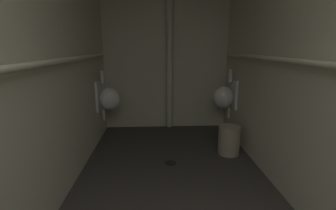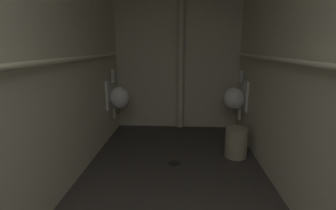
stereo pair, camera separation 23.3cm
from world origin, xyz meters
The scene contains 11 objects.
floor centered at (0.00, 2.18, -0.04)m, with size 2.18×4.49×0.08m, color #383330.
wall_left centered at (-1.06, 2.18, 1.33)m, with size 0.06×4.49×2.65m, color beige.
wall_right centered at (1.06, 2.18, 1.33)m, with size 0.06×4.49×2.65m, color beige.
wall_back centered at (0.00, 4.40, 1.33)m, with size 2.18×0.06×2.65m, color beige.
urinal_left_mid centered at (-0.88, 3.82, 0.64)m, with size 0.32×0.30×0.76m.
urinal_right_mid centered at (0.88, 3.86, 0.64)m, with size 0.32×0.30×0.76m.
supply_pipe_left centered at (-0.97, 2.19, 1.27)m, with size 0.06×3.73×0.06m.
supply_pipe_right centered at (0.97, 2.20, 1.27)m, with size 0.06×3.77×0.06m.
standpipe_back_wall centered at (0.06, 4.29, 1.33)m, with size 0.10×0.10×2.60m, color beige.
floor_drain centered at (0.00, 2.96, 0.00)m, with size 0.14×0.14×0.01m, color black.
waste_bin centered at (0.78, 3.20, 0.19)m, with size 0.28×0.28×0.38m, color #9E937A.
Camera 1 is at (-0.16, 0.25, 1.39)m, focal length 26.06 mm.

